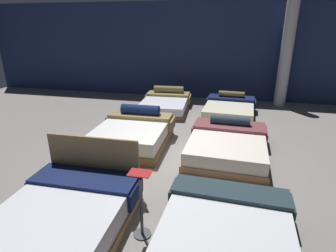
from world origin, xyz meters
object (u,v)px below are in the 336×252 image
Objects in this scene: bed_1 at (225,240)px; bed_3 at (227,144)px; bed_2 at (133,134)px; bed_4 at (165,104)px; support_pillar at (286,54)px; bed_0 at (66,215)px; price_sign at (141,212)px; bed_5 at (229,109)px.

bed_3 is (-0.05, 2.88, 0.01)m from bed_1.
bed_3 is (2.17, -0.01, -0.05)m from bed_2.
bed_4 reaches higher than bed_1.
support_pillar is (1.70, 4.40, 1.53)m from bed_3.
bed_2 is at bearing 90.89° from bed_0.
price_sign is at bearing 178.47° from bed_1.
bed_1 is 3.64m from bed_2.
bed_4 is at bearing 100.42° from price_sign.
support_pillar is (3.79, 1.52, 1.54)m from bed_4.
bed_4 is (0.00, 5.81, -0.02)m from bed_0.
bed_0 is 2.94m from bed_2.
bed_5 is at bearing -6.61° from bed_4.
bed_0 is 0.95× the size of bed_1.
support_pillar reaches higher than bed_1.
support_pillar is (2.74, 7.21, 1.39)m from price_sign.
bed_4 is at bearing 179.96° from bed_5.
price_sign reaches higher than bed_4.
price_sign is at bearing 5.98° from bed_0.
bed_5 is at bearing 51.01° from bed_2.
bed_0 reaches higher than bed_1.
price_sign is 0.27× the size of support_pillar.
price_sign is at bearing -82.79° from bed_4.
bed_1 is at bearing -72.91° from bed_4.
bed_2 is 0.55× the size of support_pillar.
bed_3 is at bearing 69.69° from price_sign.
bed_2 is 0.91× the size of bed_4.
bed_1 is at bearing -86.11° from bed_5.
bed_5 is 2.83m from support_pillar.
support_pillar is at bearing 71.21° from bed_3.
bed_2 is 3.51m from bed_5.
bed_3 is 1.03× the size of bed_4.
bed_3 is at bearing -0.94° from bed_2.
bed_2 reaches higher than bed_4.
bed_1 is 2.88m from bed_3.
support_pillar is at bearing 47.83° from bed_2.
bed_5 is (2.08, 5.69, -0.03)m from bed_0.
bed_4 is 2.08m from bed_5.
bed_5 is at bearing 69.09° from bed_0.
bed_2 is at bearing -124.86° from bed_5.
price_sign is (1.14, -2.81, 0.10)m from bed_2.
bed_2 is 2.88m from bed_4.
bed_5 is (-0.05, 5.64, -0.00)m from bed_1.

